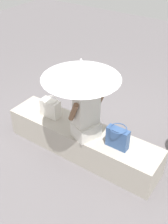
# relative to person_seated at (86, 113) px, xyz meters

# --- Properties ---
(ground_plane) EXTENTS (14.00, 14.00, 0.00)m
(ground_plane) POSITION_rel_person_seated_xyz_m (-0.13, 0.09, -0.84)
(ground_plane) COLOR #605B5E
(stone_bench) EXTENTS (2.42, 0.54, 0.45)m
(stone_bench) POSITION_rel_person_seated_xyz_m (-0.13, 0.09, -0.61)
(stone_bench) COLOR #A8A093
(stone_bench) RESTS_ON ground
(person_seated) EXTENTS (0.38, 0.51, 0.90)m
(person_seated) POSITION_rel_person_seated_xyz_m (0.00, 0.00, 0.00)
(person_seated) COLOR beige
(person_seated) RESTS_ON stone_bench
(parasol) EXTENTS (1.00, 1.00, 1.16)m
(parasol) POSITION_rel_person_seated_xyz_m (-0.06, -0.03, 0.63)
(parasol) COLOR #B7B7BC
(parasol) RESTS_ON stone_bench
(handbag_black) EXTENTS (0.30, 0.22, 0.29)m
(handbag_black) POSITION_rel_person_seated_xyz_m (-0.72, 0.09, -0.24)
(handbag_black) COLOR silver
(handbag_black) RESTS_ON stone_bench
(tote_bag_canvas) EXTENTS (0.30, 0.22, 0.32)m
(tote_bag_canvas) POSITION_rel_person_seated_xyz_m (0.47, 0.04, -0.23)
(tote_bag_canvas) COLOR #335184
(tote_bag_canvas) RESTS_ON stone_bench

